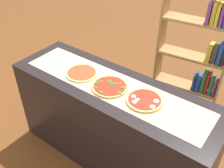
# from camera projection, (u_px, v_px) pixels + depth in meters

# --- Properties ---
(ground_plane) EXTENTS (12.00, 12.00, 0.00)m
(ground_plane) POSITION_uv_depth(u_px,v_px,m) (112.00, 155.00, 2.87)
(ground_plane) COLOR brown
(counter) EXTENTS (2.00, 0.63, 0.95)m
(counter) POSITION_uv_depth(u_px,v_px,m) (112.00, 124.00, 2.59)
(counter) COLOR black
(counter) RESTS_ON ground_plane
(parchment_paper) EXTENTS (1.78, 0.41, 0.00)m
(parchment_paper) POSITION_uv_depth(u_px,v_px,m) (112.00, 86.00, 2.30)
(parchment_paper) COLOR tan
(parchment_paper) RESTS_ON counter
(pizza_plain_0) EXTENTS (0.30, 0.30, 0.02)m
(pizza_plain_0) POSITION_uv_depth(u_px,v_px,m) (82.00, 73.00, 2.45)
(pizza_plain_0) COLOR #E5C17F
(pizza_plain_0) RESTS_ON parchment_paper
(pizza_spinach_1) EXTENTS (0.32, 0.32, 0.03)m
(pizza_spinach_1) POSITION_uv_depth(u_px,v_px,m) (110.00, 87.00, 2.28)
(pizza_spinach_1) COLOR tan
(pizza_spinach_1) RESTS_ON parchment_paper
(pizza_mozzarella_2) EXTENTS (0.30, 0.30, 0.03)m
(pizza_mozzarella_2) POSITION_uv_depth(u_px,v_px,m) (144.00, 100.00, 2.13)
(pizza_mozzarella_2) COLOR tan
(pizza_mozzarella_2) RESTS_ON parchment_paper
(bookshelf) EXTENTS (0.78, 0.32, 1.66)m
(bookshelf) POSITION_uv_depth(u_px,v_px,m) (200.00, 63.00, 2.94)
(bookshelf) COLOR #A87A47
(bookshelf) RESTS_ON ground_plane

